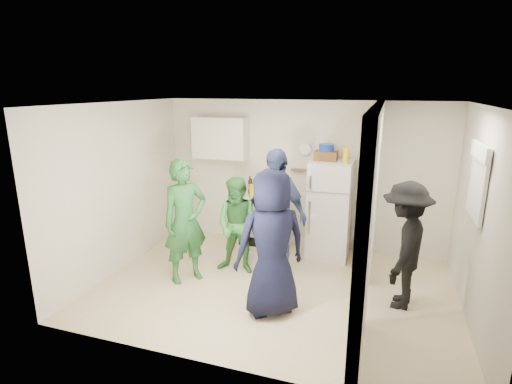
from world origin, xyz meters
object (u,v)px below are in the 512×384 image
Objects in this scene: blue_bowl at (326,148)px; person_navy at (271,244)px; stove at (263,222)px; fridge at (329,210)px; person_nook at (404,246)px; wicker_basket at (326,156)px; person_green_left at (185,221)px; person_denim at (276,212)px; person_green_center at (239,226)px; yellow_cup_stack_top at (346,155)px.

person_navy is at bearing -99.29° from blue_bowl.
stove is at bearing -178.88° from blue_bowl.
fridge is 0.98× the size of person_nook.
wicker_basket is at bearing -136.15° from person_navy.
blue_bowl is at bearing 1.12° from stove.
person_green_left is 2.91m from person_nook.
wicker_basket is 0.19× the size of person_denim.
person_navy reaches higher than fridge.
stove is 2.61× the size of wicker_basket.
fridge is at bearing -128.79° from person_nook.
blue_bowl is (0.00, 0.00, 0.13)m from wicker_basket.
stove is 1.69m from person_green_left.
fridge is at bearing 37.02° from person_green_center.
blue_bowl reaches higher than wicker_basket.
person_denim reaches higher than person_green_left.
person_navy is (1.38, -0.45, 0.02)m from person_green_left.
person_denim reaches higher than person_nook.
fridge is at bearing 155.56° from yellow_cup_stack_top.
person_green_center is (-1.08, -1.03, -1.06)m from blue_bowl.
wicker_basket is 2.12m from person_navy.
stove is 0.63× the size of person_green_center.
person_green_left is at bearing -122.58° from person_denim.
yellow_cup_stack_top is 0.14× the size of person_green_left.
person_navy is (0.25, -1.09, -0.04)m from person_denim.
stove is 0.51× the size of person_navy.
person_nook is at bearing -47.03° from wicker_basket.
wicker_basket is 1.95m from person_nook.
person_green_left is at bearing -146.19° from yellow_cup_stack_top.
fridge is 0.87m from wicker_basket.
blue_bowl is 0.15× the size of person_nook.
person_green_left is (-1.70, -1.51, -0.91)m from blue_bowl.
person_green_center is at bearing -140.34° from fridge.
person_nook is (2.22, -1.26, 0.35)m from stove.
wicker_basket is at bearing 40.94° from person_green_center.
person_green_left reaches higher than wicker_basket.
person_denim is at bearing 14.62° from person_green_center.
person_green_left is (-2.02, -1.36, -0.83)m from yellow_cup_stack_top.
person_denim reaches higher than blue_bowl.
yellow_cup_stack_top is 0.13× the size of person_denim.
stove is 1.57m from wicker_basket.
person_navy is 1.12× the size of person_nook.
person_navy is at bearing -56.49° from person_nook.
person_navy reaches higher than person_nook.
person_navy reaches higher than person_green_left.
person_denim reaches higher than person_green_center.
person_nook is at bearing -47.03° from blue_bowl.
person_denim is at bearing -140.91° from yellow_cup_stack_top.
fridge is at bearing -139.29° from person_navy.
person_navy is at bearing -48.90° from person_denim.
yellow_cup_stack_top reaches higher than person_navy.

